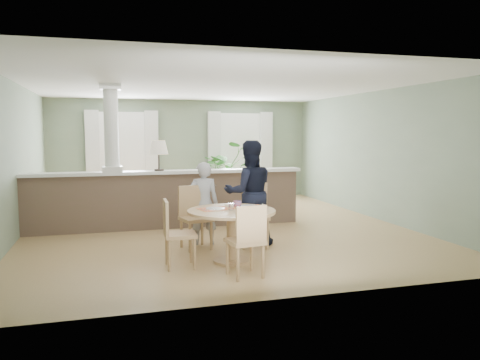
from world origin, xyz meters
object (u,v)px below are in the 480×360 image
object	(u,v)px
chair_near	(247,238)
man_person	(249,193)
child_person	(203,203)
chair_side	(175,230)
chair_far_boy	(194,214)
chair_far_man	(254,211)
sofa	(170,194)
dining_table	(232,220)
houseplant	(227,172)

from	to	relation	value
chair_near	man_person	world-z (taller)	man_person
chair_near	child_person	world-z (taller)	child_person
chair_side	child_person	distance (m)	1.37
chair_far_boy	chair_near	world-z (taller)	chair_far_boy
chair_near	chair_far_man	bearing A→B (deg)	-118.34
sofa	child_person	size ratio (longest dim) A/B	2.06
dining_table	chair_near	bearing A→B (deg)	-89.84
sofa	dining_table	xyz separation A→B (m)	(0.31, -4.47, 0.19)
houseplant	chair_far_man	distance (m)	4.84
chair_side	child_person	size ratio (longest dim) A/B	0.68
chair_far_boy	chair_near	xyz separation A→B (m)	(0.37, -1.73, -0.03)
chair_far_man	chair_side	bearing A→B (deg)	-134.72
dining_table	houseplant	bearing A→B (deg)	76.41
dining_table	chair_side	xyz separation A→B (m)	(-0.81, -0.06, -0.08)
houseplant	child_person	size ratio (longest dim) A/B	1.17
houseplant	child_person	bearing A→B (deg)	-108.94
chair_side	chair_near	bearing A→B (deg)	-129.61
chair_far_boy	man_person	bearing A→B (deg)	-13.66
dining_table	chair_far_boy	size ratio (longest dim) A/B	1.26
chair_side	man_person	bearing A→B (deg)	-52.18
dining_table	chair_near	distance (m)	0.77
sofa	chair_far_man	distance (m)	3.75
chair_far_man	chair_side	xyz separation A→B (m)	(-1.41, -0.89, -0.05)
sofa	chair_side	size ratio (longest dim) A/B	3.03
sofa	chair_near	bearing A→B (deg)	-88.92
sofa	child_person	xyz separation A→B (m)	(0.13, -3.32, 0.27)
dining_table	child_person	distance (m)	1.16
houseplant	dining_table	bearing A→B (deg)	-103.59
chair_far_boy	man_person	xyz separation A→B (m)	(0.91, -0.02, 0.31)
houseplant	man_person	xyz separation A→B (m)	(-0.81, -4.67, 0.06)
dining_table	chair_far_boy	bearing A→B (deg)	110.76
chair_far_boy	chair_far_man	world-z (taller)	chair_far_man
sofa	chair_far_man	world-z (taller)	chair_far_man
chair_side	dining_table	bearing A→B (deg)	-84.47
sofa	chair_far_man	size ratio (longest dim) A/B	2.77
chair_far_boy	child_person	distance (m)	0.30
sofa	chair_side	world-z (taller)	chair_side
chair_side	child_person	xyz separation A→B (m)	(0.64, 1.21, 0.17)
child_person	man_person	bearing A→B (deg)	172.95
houseplant	man_person	bearing A→B (deg)	-99.86
sofa	chair_far_boy	size ratio (longest dim) A/B	2.85
child_person	chair_far_man	bearing A→B (deg)	167.09
sofa	chair_far_boy	xyz separation A→B (m)	(-0.06, -3.51, 0.13)
sofa	chair_near	distance (m)	5.25
child_person	man_person	world-z (taller)	man_person
chair_side	child_person	bearing A→B (deg)	-26.39
chair_near	man_person	distance (m)	1.82
sofa	chair_far_man	xyz separation A→B (m)	(0.91, -3.63, 0.15)
chair_near	chair_side	xyz separation A→B (m)	(-0.81, 0.71, -0.01)
chair_far_boy	man_person	distance (m)	0.96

